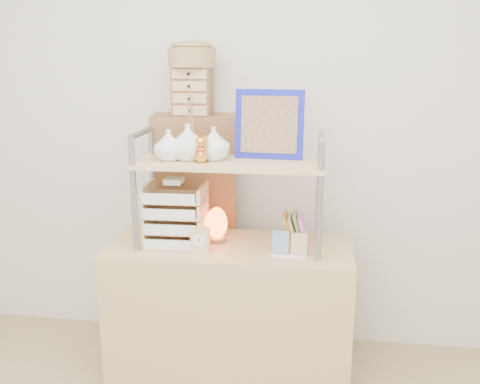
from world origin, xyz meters
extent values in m
cube|color=silver|center=(0.00, 1.70, 1.30)|extent=(3.40, 0.02, 2.60)
cube|color=tan|center=(0.00, 1.20, 0.38)|extent=(1.20, 0.50, 0.75)
cube|color=brown|center=(-0.25, 1.57, 0.68)|extent=(0.48, 0.30, 1.35)
cylinder|color=gray|center=(-0.43, 1.05, 1.02)|extent=(0.03, 0.03, 0.55)
cylinder|color=gray|center=(-0.43, 1.35, 1.02)|extent=(0.03, 0.03, 0.55)
cylinder|color=gray|center=(-0.43, 1.20, 1.30)|extent=(0.03, 0.30, 0.03)
cylinder|color=gray|center=(0.43, 1.05, 1.02)|extent=(0.03, 0.03, 0.55)
cylinder|color=gray|center=(0.43, 1.35, 1.02)|extent=(0.03, 0.03, 0.55)
cylinder|color=gray|center=(0.43, 1.20, 1.30)|extent=(0.03, 0.30, 0.03)
cube|color=tan|center=(0.00, 1.20, 1.16)|extent=(0.90, 0.34, 0.02)
imported|color=white|center=(-0.29, 1.18, 1.25)|extent=(0.14, 0.14, 0.15)
imported|color=white|center=(-0.20, 1.20, 1.26)|extent=(0.17, 0.17, 0.17)
imported|color=white|center=(-0.08, 1.22, 1.25)|extent=(0.15, 0.15, 0.16)
cylinder|color=#2554A3|center=(-0.21, 1.32, 1.22)|extent=(0.07, 0.07, 0.10)
cube|color=#1217AC|center=(0.18, 1.30, 1.34)|extent=(0.33, 0.07, 0.33)
cube|color=#513825|center=(0.18, 1.29, 1.34)|extent=(0.27, 0.05, 0.27)
cube|color=pink|center=(0.36, 1.20, 0.83)|extent=(0.06, 0.12, 0.17)
cube|color=#6AA251|center=(0.34, 1.22, 0.83)|extent=(0.06, 0.12, 0.17)
cube|color=tan|center=(0.31, 1.20, 0.83)|extent=(0.07, 0.13, 0.17)
cube|color=#C1802D|center=(0.29, 1.22, 0.83)|extent=(0.07, 0.14, 0.16)
cube|color=#D6B980|center=(-0.27, 1.20, 0.76)|extent=(0.28, 0.26, 0.01)
cube|color=white|center=(-0.27, 1.07, 0.78)|extent=(0.25, 0.02, 0.05)
cube|color=#D6B980|center=(-0.27, 1.20, 0.83)|extent=(0.28, 0.26, 0.01)
cube|color=white|center=(-0.27, 1.07, 0.86)|extent=(0.25, 0.02, 0.05)
cube|color=#D6B980|center=(-0.27, 1.20, 0.91)|extent=(0.28, 0.26, 0.01)
cube|color=white|center=(-0.27, 1.07, 0.93)|extent=(0.25, 0.02, 0.05)
cube|color=#D6B980|center=(-0.27, 1.20, 0.99)|extent=(0.28, 0.26, 0.01)
cube|color=white|center=(-0.27, 1.07, 1.01)|extent=(0.25, 0.02, 0.05)
cube|color=beige|center=(-0.27, 1.18, 1.07)|extent=(0.08, 0.08, 0.03)
cylinder|color=brown|center=(-0.07, 1.24, 0.76)|extent=(0.10, 0.10, 0.02)
ellipsoid|color=#E84B1B|center=(-0.07, 1.24, 0.85)|extent=(0.12, 0.11, 0.16)
cube|color=tan|center=(-0.12, 1.07, 0.81)|extent=(0.09, 0.04, 0.13)
cylinder|color=white|center=(-0.12, 1.05, 0.82)|extent=(0.06, 0.01, 0.06)
cube|color=white|center=(0.30, 1.09, 0.75)|extent=(0.17, 0.05, 0.01)
cube|color=navy|center=(0.26, 1.09, 0.81)|extent=(0.08, 0.03, 0.11)
cube|color=tan|center=(0.34, 1.10, 0.81)|extent=(0.08, 0.03, 0.10)
cube|color=brown|center=(-0.25, 1.55, 1.48)|extent=(0.20, 0.15, 0.25)
cube|color=tan|center=(-0.25, 1.47, 1.38)|extent=(0.18, 0.01, 0.05)
cube|color=tan|center=(-0.25, 1.47, 1.44)|extent=(0.18, 0.01, 0.05)
cube|color=tan|center=(-0.25, 1.47, 1.51)|extent=(0.18, 0.01, 0.05)
cube|color=tan|center=(-0.25, 1.47, 1.57)|extent=(0.18, 0.01, 0.05)
cylinder|color=olive|center=(-0.25, 1.55, 1.65)|extent=(0.25, 0.25, 0.10)
camera|label=1|loc=(0.40, -1.27, 1.66)|focal=40.00mm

